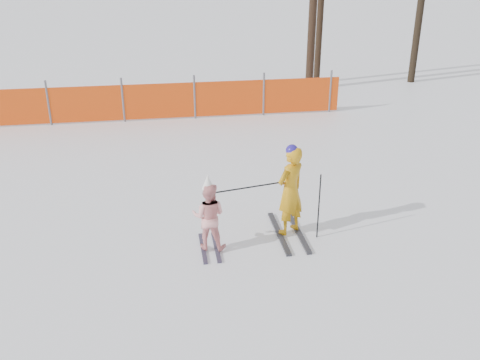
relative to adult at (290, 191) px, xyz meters
name	(u,v)px	position (x,y,z in m)	size (l,w,h in m)	color
ground	(245,247)	(-0.83, -0.33, -0.81)	(120.00, 120.00, 0.00)	white
adult	(290,191)	(0.00, 0.00, 0.00)	(0.68, 1.47, 1.64)	black
child	(209,216)	(-1.41, -0.29, -0.20)	(0.66, 0.95, 1.33)	black
ski_poles	(285,197)	(-0.13, -0.17, -0.02)	(1.75, 0.26, 1.17)	black
safety_fence	(53,105)	(-4.95, 6.95, -0.26)	(16.27, 0.06, 1.25)	#595960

